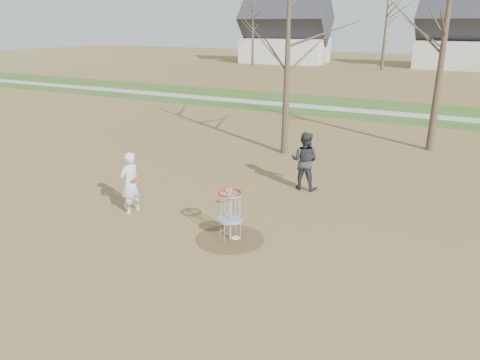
% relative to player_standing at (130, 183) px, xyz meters
% --- Properties ---
extents(ground, '(160.00, 160.00, 0.00)m').
position_rel_player_standing_xyz_m(ground, '(3.45, -0.22, -0.92)').
color(ground, brown).
rests_on(ground, ground).
extents(green_band, '(160.00, 8.00, 0.01)m').
position_rel_player_standing_xyz_m(green_band, '(3.45, 20.78, -0.92)').
color(green_band, '#2D5119').
rests_on(green_band, ground).
extents(footpath, '(160.00, 1.50, 0.01)m').
position_rel_player_standing_xyz_m(footpath, '(3.45, 19.78, -0.91)').
color(footpath, '#9E9E99').
rests_on(footpath, green_band).
extents(dirt_circle, '(1.80, 1.80, 0.01)m').
position_rel_player_standing_xyz_m(dirt_circle, '(3.45, -0.22, -0.92)').
color(dirt_circle, '#47331E').
rests_on(dirt_circle, ground).
extents(player_standing, '(0.53, 0.73, 1.85)m').
position_rel_player_standing_xyz_m(player_standing, '(0.00, 0.00, 0.00)').
color(player_standing, silver).
rests_on(player_standing, ground).
extents(player_throwing, '(0.98, 0.78, 1.96)m').
position_rel_player_standing_xyz_m(player_throwing, '(3.78, 4.36, 0.06)').
color(player_throwing, '#2D2C30').
rests_on(player_throwing, ground).
extents(disc_grounded, '(0.22, 0.22, 0.02)m').
position_rel_player_standing_xyz_m(disc_grounded, '(3.56, -0.13, -0.90)').
color(disc_grounded, white).
rests_on(disc_grounded, dirt_circle).
extents(discs_in_play, '(3.28, 1.46, 0.17)m').
position_rel_player_standing_xyz_m(discs_in_play, '(1.99, 0.50, 0.19)').
color(discs_in_play, '#E15C0B').
rests_on(discs_in_play, ground).
extents(disc_golf_basket, '(0.64, 0.64, 1.35)m').
position_rel_player_standing_xyz_m(disc_golf_basket, '(3.45, -0.22, -0.01)').
color(disc_golf_basket, '#9EA3AD').
rests_on(disc_golf_basket, ground).
extents(bare_trees, '(52.62, 44.98, 9.00)m').
position_rel_player_standing_xyz_m(bare_trees, '(5.23, 35.57, 4.42)').
color(bare_trees, '#382B1E').
rests_on(bare_trees, ground).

